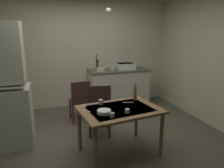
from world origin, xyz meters
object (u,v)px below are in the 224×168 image
object	(u,v)px
mixing_bowl_counter	(101,69)
chair_by_counter	(80,100)
sink_basin	(125,66)
chair_far_side	(99,110)
teacup_cream	(127,111)
glass_bottle	(135,93)
dining_table	(120,114)
hand_pump	(97,63)
serving_bowl_wide	(104,112)

from	to	relation	value
mixing_bowl_counter	chair_by_counter	size ratio (longest dim) A/B	0.24
mixing_bowl_counter	sink_basin	bearing A→B (deg)	4.49
sink_basin	chair_by_counter	xyz separation A→B (m)	(-1.24, -0.70, -0.53)
chair_far_side	teacup_cream	bearing A→B (deg)	-76.65
sink_basin	glass_bottle	xyz separation A→B (m)	(-0.49, -1.74, -0.14)
sink_basin	dining_table	size ratio (longest dim) A/B	0.35
hand_pump	glass_bottle	world-z (taller)	hand_pump
dining_table	serving_bowl_wide	world-z (taller)	serving_bowl_wide
dining_table	teacup_cream	xyz separation A→B (m)	(0.04, -0.20, 0.12)
mixing_bowl_counter	teacup_cream	size ratio (longest dim) A/B	3.19
hand_pump	chair_far_side	distance (m)	1.61
dining_table	chair_far_side	bearing A→B (deg)	103.52
chair_far_side	serving_bowl_wide	size ratio (longest dim) A/B	4.87
teacup_cream	glass_bottle	world-z (taller)	glass_bottle
sink_basin	glass_bottle	size ratio (longest dim) A/B	1.51
chair_far_side	serving_bowl_wide	distance (m)	0.80
hand_pump	chair_far_side	size ratio (longest dim) A/B	0.41
sink_basin	chair_far_side	world-z (taller)	sink_basin
mixing_bowl_counter	serving_bowl_wide	distance (m)	2.17
hand_pump	serving_bowl_wide	xyz separation A→B (m)	(-0.44, -2.20, -0.33)
serving_bowl_wide	hand_pump	bearing A→B (deg)	78.81
mixing_bowl_counter	glass_bottle	xyz separation A→B (m)	(0.15, -1.69, -0.10)
dining_table	teacup_cream	size ratio (longest dim) A/B	19.07
hand_pump	glass_bottle	size ratio (longest dim) A/B	1.33
chair_by_counter	glass_bottle	xyz separation A→B (m)	(0.75, -1.05, 0.39)
chair_far_side	chair_by_counter	xyz separation A→B (m)	(-0.23, 0.72, -0.02)
mixing_bowl_counter	chair_far_side	distance (m)	1.49
sink_basin	chair_far_side	size ratio (longest dim) A/B	0.46
mixing_bowl_counter	serving_bowl_wide	xyz separation A→B (m)	(-0.49, -2.11, -0.20)
sink_basin	mixing_bowl_counter	distance (m)	0.64
sink_basin	hand_pump	size ratio (longest dim) A/B	1.13
chair_by_counter	glass_bottle	size ratio (longest dim) A/B	3.00
dining_table	chair_by_counter	distance (m)	1.42
sink_basin	hand_pump	xyz separation A→B (m)	(-0.69, 0.05, 0.09)
mixing_bowl_counter	glass_bottle	size ratio (longest dim) A/B	0.72
dining_table	chair_by_counter	xyz separation A→B (m)	(-0.38, 1.35, -0.18)
dining_table	serving_bowl_wide	xyz separation A→B (m)	(-0.26, -0.11, 0.11)
hand_pump	dining_table	world-z (taller)	hand_pump
serving_bowl_wide	glass_bottle	xyz separation A→B (m)	(0.64, 0.41, 0.10)
dining_table	hand_pump	bearing A→B (deg)	85.32
hand_pump	teacup_cream	world-z (taller)	hand_pump
mixing_bowl_counter	chair_by_counter	xyz separation A→B (m)	(-0.61, -0.65, -0.49)
chair_far_side	teacup_cream	world-z (taller)	chair_far_side
mixing_bowl_counter	chair_by_counter	bearing A→B (deg)	-133.22
sink_basin	chair_far_side	bearing A→B (deg)	-125.68
mixing_bowl_counter	serving_bowl_wide	world-z (taller)	mixing_bowl_counter
sink_basin	teacup_cream	distance (m)	2.40
dining_table	serving_bowl_wide	distance (m)	0.31
serving_bowl_wide	glass_bottle	world-z (taller)	glass_bottle
chair_far_side	glass_bottle	xyz separation A→B (m)	(0.53, -0.33, 0.36)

